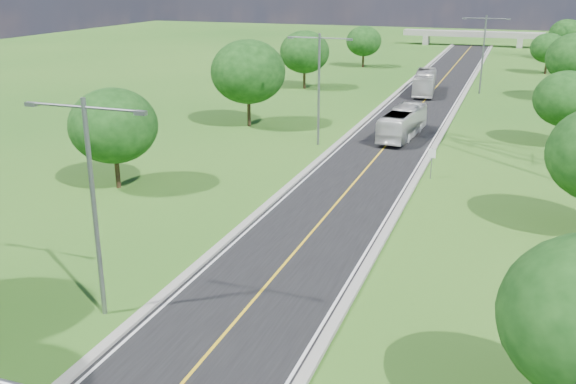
{
  "coord_description": "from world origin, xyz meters",
  "views": [
    {
      "loc": [
        10.82,
        -9.76,
        14.75
      ],
      "look_at": [
        -0.97,
        22.93,
        3.0
      ],
      "focal_mm": 40.0,
      "sensor_mm": 36.0,
      "label": 1
    }
  ],
  "objects": [
    {
      "name": "road",
      "position": [
        0.0,
        66.0,
        0.03
      ],
      "size": [
        8.0,
        150.0,
        0.06
      ],
      "primitive_type": "cube",
      "color": "black",
      "rests_on": "ground"
    },
    {
      "name": "tree_lc",
      "position": [
        -15.0,
        50.0,
        5.58
      ],
      "size": [
        7.56,
        7.56,
        8.79
      ],
      "color": "black",
      "rests_on": "ground"
    },
    {
      "name": "streetlight_near_left",
      "position": [
        -6.0,
        12.0,
        5.94
      ],
      "size": [
        5.9,
        0.25,
        10.0
      ],
      "color": "slate",
      "rests_on": "ground"
    },
    {
      "name": "tree_re",
      "position": [
        14.5,
        100.0,
        4.02
      ],
      "size": [
        5.46,
        5.46,
        6.35
      ],
      "color": "black",
      "rests_on": "ground"
    },
    {
      "name": "ground",
      "position": [
        0.0,
        60.0,
        0.0
      ],
      "size": [
        260.0,
        260.0,
        0.0
      ],
      "primitive_type": "plane",
      "color": "#235818",
      "rests_on": "ground"
    },
    {
      "name": "tree_le",
      "position": [
        -14.5,
        98.0,
        4.33
      ],
      "size": [
        5.88,
        5.88,
        6.84
      ],
      "color": "black",
      "rests_on": "ground"
    },
    {
      "name": "speed_limit_sign",
      "position": [
        5.2,
        37.98,
        1.6
      ],
      "size": [
        0.55,
        0.09,
        2.4
      ],
      "color": "slate",
      "rests_on": "ground"
    },
    {
      "name": "tree_rc",
      "position": [
        15.0,
        52.0,
        4.33
      ],
      "size": [
        5.88,
        5.88,
        6.84
      ],
      "color": "black",
      "rests_on": "ground"
    },
    {
      "name": "tree_rd",
      "position": [
        17.0,
        76.0,
        5.27
      ],
      "size": [
        7.14,
        7.14,
        8.3
      ],
      "color": "black",
      "rests_on": "ground"
    },
    {
      "name": "bus_inbound",
      "position": [
        -0.8,
        75.02,
        1.53
      ],
      "size": [
        3.43,
        10.76,
        2.95
      ],
      "primitive_type": "imported",
      "rotation": [
        0.0,
        0.0,
        0.09
      ],
      "color": "beige",
      "rests_on": "road"
    },
    {
      "name": "tree_ld",
      "position": [
        -17.0,
        74.0,
        4.95
      ],
      "size": [
        6.72,
        6.72,
        7.82
      ],
      "color": "black",
      "rests_on": "ground"
    },
    {
      "name": "bus_outbound",
      "position": [
        0.8,
        50.21,
        1.46
      ],
      "size": [
        3.15,
        10.23,
        2.81
      ],
      "primitive_type": "imported",
      "rotation": [
        0.0,
        0.0,
        3.06
      ],
      "color": "silver",
      "rests_on": "road"
    },
    {
      "name": "streetlight_mid_left",
      "position": [
        -6.0,
        45.0,
        5.94
      ],
      "size": [
        5.9,
        0.25,
        10.0
      ],
      "color": "slate",
      "rests_on": "ground"
    },
    {
      "name": "curb_left",
      "position": [
        -4.25,
        66.0,
        0.11
      ],
      "size": [
        0.5,
        150.0,
        0.22
      ],
      "primitive_type": "cube",
      "color": "gray",
      "rests_on": "ground"
    },
    {
      "name": "overpass",
      "position": [
        0.0,
        140.0,
        2.41
      ],
      "size": [
        30.0,
        3.0,
        3.2
      ],
      "color": "gray",
      "rests_on": "ground"
    },
    {
      "name": "curb_right",
      "position": [
        4.25,
        66.0,
        0.11
      ],
      "size": [
        0.5,
        150.0,
        0.22
      ],
      "primitive_type": "cube",
      "color": "gray",
      "rests_on": "ground"
    },
    {
      "name": "streetlight_far_right",
      "position": [
        6.0,
        78.0,
        5.94
      ],
      "size": [
        5.9,
        0.25,
        10.0
      ],
      "color": "slate",
      "rests_on": "ground"
    },
    {
      "name": "tree_lb",
      "position": [
        -16.0,
        28.0,
        4.64
      ],
      "size": [
        6.3,
        6.3,
        7.33
      ],
      "color": "black",
      "rests_on": "ground"
    },
    {
      "name": "tree_rf",
      "position": [
        18.0,
        120.0,
        4.64
      ],
      "size": [
        6.3,
        6.3,
        7.33
      ],
      "color": "black",
      "rests_on": "ground"
    }
  ]
}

